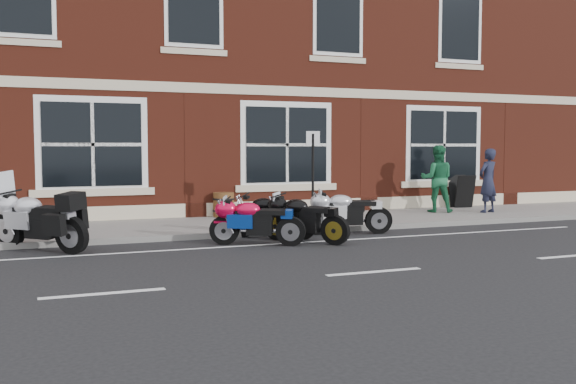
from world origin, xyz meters
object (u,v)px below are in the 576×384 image
Objects in this scene: moto_naked_black at (271,215)px; barrel_planter at (224,205)px; parking_sign at (313,172)px; moto_sport_silver at (346,211)px; moto_sport_red at (255,220)px; moto_touring_silver at (38,219)px; moto_sport_black at (304,217)px; a_board_sign at (462,191)px; pedestrian_left at (488,181)px; pedestrian_right at (437,179)px.

barrel_planter is (-0.10, 3.28, -0.05)m from moto_naked_black.
barrel_planter is at bearing 130.84° from parking_sign.
moto_sport_silver is 0.90× the size of parking_sign.
parking_sign is at bearing -24.58° from moto_sport_red.
moto_touring_silver reaches higher than barrel_planter.
moto_sport_black is at bearing -53.35° from moto_touring_silver.
a_board_sign is at bearing -44.77° from moto_sport_silver.
barrel_planter is (-7.26, 0.10, -0.17)m from a_board_sign.
moto_naked_black is 1.58m from parking_sign.
moto_touring_silver is 5.51m from barrel_planter.
pedestrian_left is 7.22m from barrel_planter.
barrel_planter is (4.45, 3.25, -0.16)m from moto_touring_silver.
moto_sport_silver reaches higher than moto_sport_red.
moto_sport_black reaches higher than moto_sport_red.
a_board_sign is (11.71, 3.15, 0.01)m from moto_touring_silver.
moto_sport_red is 1.02m from moto_naked_black.
barrel_planter is at bearing 60.19° from moto_sport_black.
moto_sport_silver is (1.32, 0.76, 0.00)m from moto_sport_black.
moto_touring_silver is 5.82m from parking_sign.
moto_sport_black is at bearing -116.22° from moto_naked_black.
moto_naked_black is (-1.75, 0.03, -0.02)m from moto_sport_silver.
a_board_sign is at bearing -30.33° from moto_naked_black.
moto_sport_black is 6.99m from pedestrian_left.
parking_sign is at bearing -149.43° from a_board_sign.
moto_sport_silver is at bearing -43.18° from moto_sport_red.
pedestrian_right is (5.69, 2.30, 0.55)m from moto_naked_black.
moto_naked_black reaches higher than barrel_planter.
pedestrian_left is (7.54, 2.52, 0.51)m from moto_sport_red.
parking_sign reaches higher than a_board_sign.
moto_naked_black is at bearing 80.88° from moto_sport_black.
pedestrian_left is at bearing -56.84° from moto_sport_silver.
moto_sport_red is at bearing 143.88° from moto_sport_black.
moto_sport_black is (4.97, -0.82, -0.09)m from moto_touring_silver.
a_board_sign is (6.74, 3.97, 0.10)m from moto_sport_black.
barrel_planter is at bearing -27.89° from pedestrian_left.
pedestrian_right is 5.91m from barrel_planter.
pedestrian_right is at bearing -6.71° from moto_sport_black.
parking_sign reaches higher than moto_touring_silver.
pedestrian_right is (6.31, 3.12, 0.55)m from moto_sport_red.
moto_sport_red is 4.12m from barrel_planter.
pedestrian_left is 5.86m from parking_sign.
moto_sport_silver reaches higher than moto_sport_black.
barrel_planter is at bearing 19.86° from pedestrian_right.
moto_touring_silver is at bearing 125.40° from moto_naked_black.
a_board_sign is at bearing -28.93° from moto_touring_silver.
moto_sport_black is 1.77m from parking_sign.
moto_sport_silver is at bearing -7.17° from moto_sport_black.
parking_sign is (1.20, 0.55, 0.87)m from moto_naked_black.
moto_sport_silver is 1.75m from moto_naked_black.
moto_sport_silver is (6.30, -0.06, -0.09)m from moto_touring_silver.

